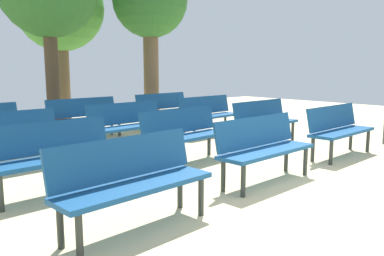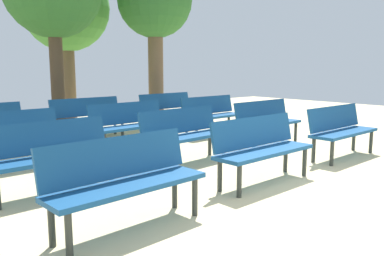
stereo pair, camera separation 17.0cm
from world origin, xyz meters
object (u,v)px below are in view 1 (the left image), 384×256
at_px(bench_r1_c0, 53,153).
at_px(tree_1, 150,4).
at_px(bench_r0_c0, 132,177).
at_px(bench_r2_c0, 7,137).
at_px(bench_r3_c1, 85,116).
at_px(bench_r1_c1, 184,132).
at_px(bench_r2_c1, 128,123).
at_px(bench_r1_c2, 264,119).
at_px(bench_r2_c2, 208,113).
at_px(bench_r0_c1, 263,145).
at_px(bench_r3_c2, 165,108).
at_px(tree_3, 60,9).
at_px(bench_r0_c2, 339,127).

distance_m(bench_r1_c0, tree_1, 7.01).
bearing_deg(bench_r0_c0, bench_r2_c0, 90.19).
xyz_separation_m(bench_r3_c1, tree_1, (2.68, 1.21, 2.74)).
bearing_deg(bench_r1_c1, bench_r2_c1, 88.41).
bearing_deg(bench_r3_c1, bench_r1_c2, -52.97).
bearing_deg(tree_1, bench_r1_c2, -94.48).
height_order(bench_r1_c2, bench_r2_c2, same).
distance_m(bench_r0_c1, bench_r3_c2, 5.10).
height_order(bench_r0_c0, bench_r2_c2, same).
bearing_deg(bench_r2_c1, bench_r1_c2, -35.29).
bearing_deg(bench_r3_c1, bench_r1_c0, -124.25).
relative_size(bench_r3_c1, tree_3, 0.36).
bearing_deg(bench_r0_c0, bench_r2_c1, 54.55).
relative_size(bench_r1_c2, bench_r3_c2, 1.00).
xyz_separation_m(bench_r1_c1, bench_r1_c2, (2.20, 0.09, 0.00)).
distance_m(bench_r0_c0, tree_1, 8.01).
xyz_separation_m(bench_r0_c1, bench_r1_c0, (-2.29, 1.43, 0.00)).
bearing_deg(bench_r3_c2, bench_r0_c1, -116.46).
distance_m(bench_r1_c0, bench_r2_c2, 4.74).
bearing_deg(bench_r3_c2, bench_r1_c2, -91.23).
xyz_separation_m(bench_r0_c1, bench_r0_c2, (2.23, 0.08, 0.00)).
distance_m(bench_r1_c0, bench_r1_c2, 4.42).
height_order(bench_r0_c2, tree_1, tree_1).
distance_m(bench_r1_c2, tree_3, 6.78).
bearing_deg(bench_r3_c1, tree_3, 71.81).
bearing_deg(bench_r2_c1, bench_r2_c0, 178.85).
height_order(bench_r3_c1, tree_1, tree_1).
distance_m(bench_r0_c0, bench_r0_c1, 2.19).
bearing_deg(bench_r1_c1, bench_r1_c2, -1.83).
relative_size(bench_r2_c1, bench_r2_c2, 1.00).
bearing_deg(bench_r1_c2, bench_r2_c0, 160.49).
bearing_deg(bench_r0_c1, bench_r1_c0, 146.84).
bearing_deg(bench_r2_c2, tree_3, 104.47).
bearing_deg(bench_r0_c0, bench_r3_c1, 64.82).
height_order(bench_r0_c1, bench_r1_c0, same).
xyz_separation_m(bench_r0_c1, bench_r2_c2, (2.11, 3.18, 0.00)).
height_order(bench_r1_c1, bench_r2_c0, same).
bearing_deg(bench_r2_c1, bench_r0_c2, -54.14).
xyz_separation_m(bench_r1_c0, bench_r1_c1, (2.21, 0.09, 0.00)).
relative_size(bench_r0_c1, bench_r2_c0, 1.00).
distance_m(bench_r2_c1, bench_r3_c2, 2.72).
bearing_deg(bench_r0_c0, bench_r2_c2, 34.94).
bearing_deg(bench_r1_c1, bench_r2_c0, 143.18).
relative_size(bench_r0_c0, bench_r2_c2, 1.00).
xyz_separation_m(bench_r0_c0, bench_r2_c2, (4.30, 3.31, 0.00)).
xyz_separation_m(bench_r0_c2, bench_r2_c1, (-2.37, 2.95, 0.00)).
distance_m(bench_r1_c2, bench_r2_c0, 4.66).
xyz_separation_m(bench_r2_c0, bench_r3_c1, (2.11, 1.62, 0.00)).
relative_size(bench_r3_c1, bench_r3_c2, 0.99).
bearing_deg(bench_r2_c0, bench_r0_c0, -88.22).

